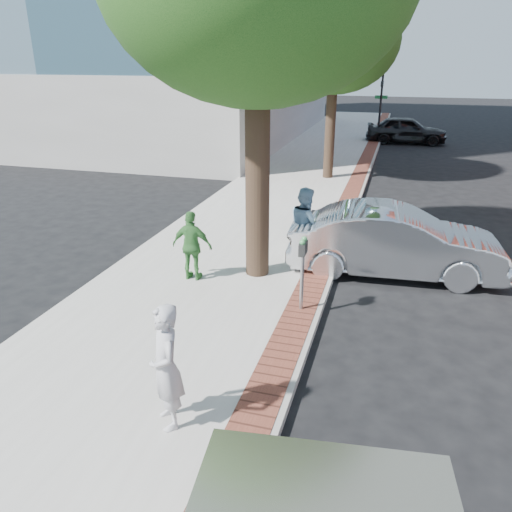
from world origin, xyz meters
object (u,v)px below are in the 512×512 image
(parking_meter, at_px, (303,259))
(bg_car, at_px, (406,130))
(person_green, at_px, (192,246))
(person_gray, at_px, (166,367))
(sedan_silver, at_px, (395,242))
(person_officer, at_px, (305,225))

(parking_meter, xyz_separation_m, bg_car, (1.75, 22.19, -0.43))
(person_green, bearing_deg, person_gray, 109.28)
(parking_meter, bearing_deg, sedan_silver, 57.90)
(parking_meter, relative_size, person_gray, 0.84)
(parking_meter, height_order, bg_car, parking_meter)
(person_gray, distance_m, sedan_silver, 6.85)
(person_green, height_order, bg_car, person_green)
(person_officer, bearing_deg, bg_car, -33.17)
(person_gray, xyz_separation_m, person_green, (-1.51, 4.43, -0.10))
(person_officer, height_order, sedan_silver, person_officer)
(parking_meter, height_order, person_officer, person_officer)
(sedan_silver, distance_m, bg_car, 19.58)
(person_gray, relative_size, person_green, 1.13)
(person_officer, relative_size, person_green, 1.17)
(person_officer, distance_m, sedan_silver, 2.08)
(person_gray, height_order, bg_car, person_gray)
(bg_car, bearing_deg, parking_meter, 172.81)
(parking_meter, bearing_deg, person_gray, -106.03)
(person_officer, relative_size, bg_car, 0.40)
(person_officer, bearing_deg, sedan_silver, -112.53)
(parking_meter, distance_m, person_green, 2.69)
(person_gray, relative_size, person_officer, 0.97)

